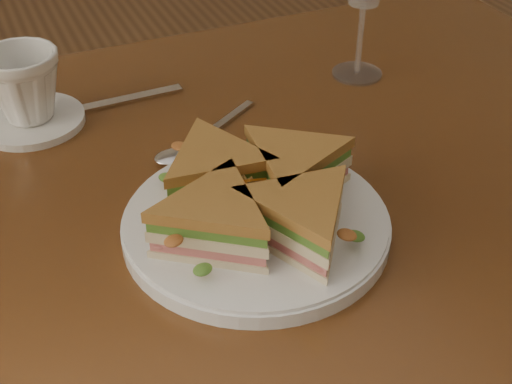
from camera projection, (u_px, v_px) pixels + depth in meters
table at (232, 247)px, 0.86m from camera, size 1.20×0.80×0.75m
plate at (256, 225)px, 0.73m from camera, size 0.27×0.27×0.02m
sandwich_wedges at (256, 196)px, 0.71m from camera, size 0.28×0.28×0.06m
crisps_mound at (256, 199)px, 0.71m from camera, size 0.09×0.09×0.05m
spoon at (186, 149)px, 0.85m from camera, size 0.16×0.11×0.01m
knife at (99, 106)px, 0.94m from camera, size 0.22×0.02×0.00m
saucer at (32, 120)px, 0.90m from camera, size 0.13×0.13×0.01m
coffee_cup at (24, 86)px, 0.87m from camera, size 0.12×0.12×0.09m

